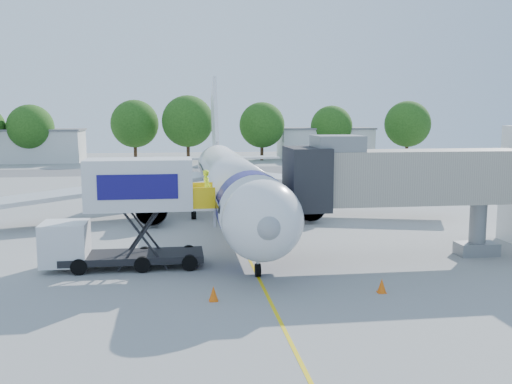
{
  "coord_description": "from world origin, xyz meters",
  "views": [
    {
      "loc": [
        -3.69,
        -35.64,
        7.71
      ],
      "look_at": [
        0.79,
        -3.16,
        3.2
      ],
      "focal_mm": 40.0,
      "sensor_mm": 36.0,
      "label": 1
    }
  ],
  "objects": [
    {
      "name": "tree_c",
      "position": [
        -10.6,
        60.46,
        6.07
      ],
      "size": [
        7.84,
        7.84,
        10.0
      ],
      "color": "#382314",
      "rests_on": "ground"
    },
    {
      "name": "tree_b",
      "position": [
        -26.33,
        57.59,
        5.55
      ],
      "size": [
        7.18,
        7.18,
        9.15
      ],
      "color": "#382314",
      "rests_on": "ground"
    },
    {
      "name": "outbuilding_left",
      "position": [
        -28.0,
        60.0,
        2.66
      ],
      "size": [
        18.4,
        8.4,
        5.3
      ],
      "color": "silver",
      "rests_on": "ground"
    },
    {
      "name": "aircraft",
      "position": [
        0.0,
        4.12,
        2.95
      ],
      "size": [
        34.17,
        37.73,
        11.35
      ],
      "color": "silver",
      "rests_on": "ground"
    },
    {
      "name": "safety_cone_a",
      "position": [
        4.98,
        -12.69,
        0.31
      ],
      "size": [
        0.4,
        0.4,
        0.64
      ],
      "color": "#F15E0C",
      "rests_on": "ground"
    },
    {
      "name": "catering_hiloader",
      "position": [
        -6.26,
        -7.0,
        2.76
      ],
      "size": [
        8.5,
        2.44,
        5.5
      ],
      "color": "black",
      "rests_on": "ground"
    },
    {
      "name": "jet_bridge",
      "position": [
        7.99,
        -7.0,
        4.34
      ],
      "size": [
        13.9,
        3.2,
        6.6
      ],
      "color": "#A6A18E",
      "rests_on": "ground"
    },
    {
      "name": "safety_cone_b",
      "position": [
        -2.32,
        -12.78,
        0.3
      ],
      "size": [
        0.4,
        0.4,
        0.64
      ],
      "color": "#F15E0C",
      "rests_on": "ground"
    },
    {
      "name": "tree_f",
      "position": [
        22.61,
        60.1,
        5.53
      ],
      "size": [
        7.15,
        7.15,
        9.11
      ],
      "color": "#382314",
      "rests_on": "ground"
    },
    {
      "name": "ground_tug",
      "position": [
        1.89,
        -19.63,
        0.78
      ],
      "size": [
        3.86,
        2.2,
        1.49
      ],
      "rotation": [
        0.0,
        0.0,
        -0.08
      ],
      "color": "silver",
      "rests_on": "ground"
    },
    {
      "name": "tree_g",
      "position": [
        34.78,
        56.49,
        5.98
      ],
      "size": [
        7.73,
        7.73,
        9.86
      ],
      "color": "#382314",
      "rests_on": "ground"
    },
    {
      "name": "guidance_line",
      "position": [
        0.0,
        0.0,
        0.01
      ],
      "size": [
        0.15,
        70.0,
        0.01
      ],
      "primitive_type": "cube",
      "color": "yellow",
      "rests_on": "ground"
    },
    {
      "name": "tree_e",
      "position": [
        10.28,
        58.48,
        5.85
      ],
      "size": [
        7.56,
        7.56,
        9.63
      ],
      "color": "#382314",
      "rests_on": "ground"
    },
    {
      "name": "outbuilding_right",
      "position": [
        22.0,
        62.0,
        2.66
      ],
      "size": [
        16.4,
        7.4,
        5.3
      ],
      "color": "silver",
      "rests_on": "ground"
    },
    {
      "name": "taxiway_strip",
      "position": [
        0.0,
        42.0,
        0.0
      ],
      "size": [
        120.0,
        10.0,
        0.01
      ],
      "primitive_type": "cube",
      "color": "#59595B",
      "rests_on": "ground"
    },
    {
      "name": "ground",
      "position": [
        0.0,
        0.0,
        0.0
      ],
      "size": [
        160.0,
        160.0,
        0.0
      ],
      "primitive_type": "plane",
      "color": "#979794",
      "rests_on": "ground"
    },
    {
      "name": "tree_d",
      "position": [
        -1.96,
        58.16,
        6.49
      ],
      "size": [
        8.38,
        8.38,
        10.69
      ],
      "color": "#382314",
      "rests_on": "ground"
    }
  ]
}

